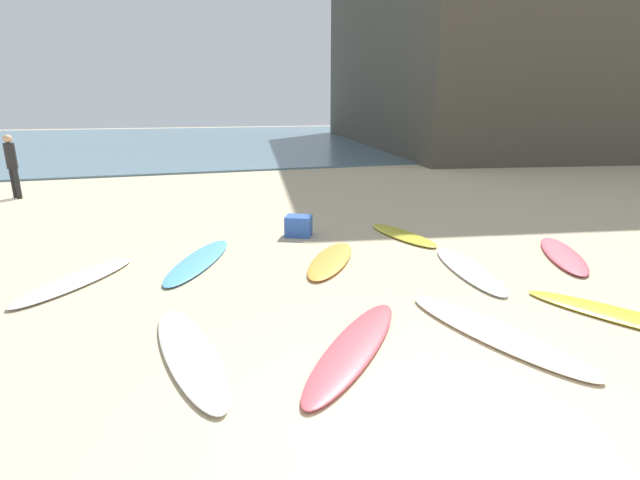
# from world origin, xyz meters

# --- Properties ---
(ground_plane) EXTENTS (120.00, 120.00, 0.00)m
(ground_plane) POSITION_xyz_m (0.00, 0.00, 0.00)
(ground_plane) COLOR #C6B28E
(ocean_water) EXTENTS (120.00, 40.00, 0.08)m
(ocean_water) POSITION_xyz_m (0.00, 36.33, 0.04)
(ocean_water) COLOR slate
(ocean_water) RESTS_ON ground_plane
(coastal_headland) EXTENTS (28.31, 31.57, 15.31)m
(coastal_headland) POSITION_xyz_m (22.87, 25.97, 7.65)
(coastal_headland) COLOR #474238
(coastal_headland) RESTS_ON ground_plane
(surfboard_0) EXTENTS (1.64, 2.21, 0.09)m
(surfboard_0) POSITION_xyz_m (4.57, 3.41, 0.04)
(surfboard_0) COLOR #DE4D5C
(surfboard_0) RESTS_ON ground_plane
(surfboard_1) EXTENTS (0.85, 2.07, 0.08)m
(surfboard_1) POSITION_xyz_m (2.52, 5.51, 0.04)
(surfboard_1) COLOR yellow
(surfboard_1) RESTS_ON ground_plane
(surfboard_2) EXTENTS (1.60, 2.50, 0.07)m
(surfboard_2) POSITION_xyz_m (-1.56, 5.13, 0.04)
(surfboard_2) COLOR #4E9EDE
(surfboard_2) RESTS_ON ground_plane
(surfboard_3) EXTENTS (0.89, 2.43, 0.08)m
(surfboard_3) POSITION_xyz_m (-1.89, 1.99, 0.04)
(surfboard_3) COLOR silver
(surfboard_3) RESTS_ON ground_plane
(surfboard_4) EXTENTS (1.63, 2.07, 0.08)m
(surfboard_4) POSITION_xyz_m (0.58, 4.44, 0.04)
(surfboard_4) COLOR orange
(surfboard_4) RESTS_ON ground_plane
(surfboard_5) EXTENTS (0.99, 2.40, 0.07)m
(surfboard_5) POSITION_xyz_m (2.54, 3.31, 0.04)
(surfboard_5) COLOR white
(surfboard_5) RESTS_ON ground_plane
(surfboard_6) EXTENTS (1.22, 2.56, 0.07)m
(surfboard_6) POSITION_xyz_m (1.49, 1.36, 0.04)
(surfboard_6) COLOR #F9DDC5
(surfboard_6) RESTS_ON ground_plane
(surfboard_7) EXTENTS (1.80, 2.10, 0.08)m
(surfboard_7) POSITION_xyz_m (-3.38, 4.74, 0.04)
(surfboard_7) COLOR white
(surfboard_7) RESTS_ON ground_plane
(surfboard_8) EXTENTS (2.02, 2.15, 0.08)m
(surfboard_8) POSITION_xyz_m (-0.18, 1.55, 0.04)
(surfboard_8) COLOR #D94852
(surfboard_8) RESTS_ON ground_plane
(surfboard_9) EXTENTS (1.57, 2.37, 0.06)m
(surfboard_9) POSITION_xyz_m (3.35, 1.19, 0.03)
(surfboard_9) COLOR yellow
(surfboard_9) RESTS_ON ground_plane
(beachgoer_near) EXTENTS (0.39, 0.39, 1.81)m
(beachgoer_near) POSITION_xyz_m (-6.08, 12.73, 1.02)
(beachgoer_near) COLOR black
(beachgoer_near) RESTS_ON ground_plane
(beach_cooler) EXTENTS (0.65, 0.61, 0.42)m
(beach_cooler) POSITION_xyz_m (0.53, 6.25, 0.21)
(beach_cooler) COLOR #2D56B2
(beach_cooler) RESTS_ON ground_plane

